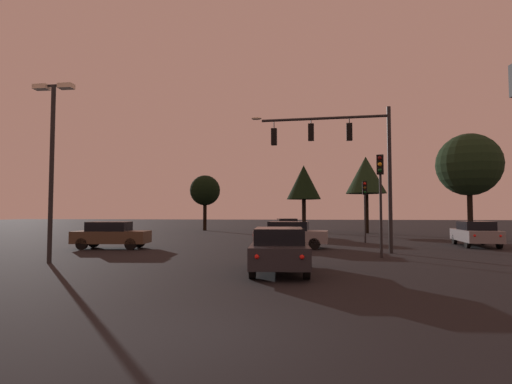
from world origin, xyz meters
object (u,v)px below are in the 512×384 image
car_far_lane (475,233)px  parking_lot_lamp_post (52,147)px  tree_right_cluster (205,191)px  car_crossing_right (291,234)px  tree_center_horizon (304,183)px  car_nearside_lane (279,249)px  tree_behind_sign (469,165)px  tree_left_far (366,175)px  traffic_signal_mast_arm (344,149)px  car_crossing_left (111,235)px  traffic_light_corner_left (365,199)px  traffic_light_corner_right (380,185)px  car_parked_lot (287,227)px

car_far_lane → parking_lot_lamp_post: (-20.62, -10.29, 3.93)m
tree_right_cluster → car_crossing_right: bearing=-64.2°
car_crossing_right → tree_center_horizon: size_ratio=0.61×
car_nearside_lane → tree_center_horizon: (1.00, 28.71, 4.42)m
tree_behind_sign → tree_left_far: 10.50m
parking_lot_lamp_post → tree_center_horizon: bearing=69.1°
car_crossing_right → parking_lot_lamp_post: parking_lot_lamp_post is taller
traffic_signal_mast_arm → car_nearside_lane: 8.98m
car_crossing_left → car_crossing_right: same height
traffic_light_corner_left → tree_behind_sign: (8.61, 4.82, 2.77)m
tree_behind_sign → tree_right_cluster: size_ratio=1.29×
car_nearside_lane → tree_left_far: size_ratio=0.59×
car_crossing_left → car_far_lane: (21.16, 3.95, 0.00)m
car_crossing_left → traffic_light_corner_right: bearing=-11.5°
traffic_signal_mast_arm → parking_lot_lamp_post: bearing=-155.4°
traffic_light_corner_right → car_crossing_right: 6.70m
car_parked_lot → tree_center_horizon: 8.74m
traffic_light_corner_left → tree_left_far: bearing=80.7°
car_crossing_left → tree_left_far: 26.03m
tree_right_cluster → car_nearside_lane: bearing=-71.7°
traffic_light_corner_right → tree_right_cluster: size_ratio=0.74×
car_far_lane → traffic_light_corner_left: bearing=162.5°
tree_behind_sign → traffic_signal_mast_arm: bearing=-133.1°
car_crossing_right → tree_center_horizon: (0.87, 19.26, 4.42)m
parking_lot_lamp_post → tree_center_horizon: 29.18m
car_crossing_right → tree_behind_sign: tree_behind_sign is taller
tree_behind_sign → tree_center_horizon: tree_behind_sign is taller
car_crossing_right → tree_left_far: 19.35m
traffic_signal_mast_arm → car_crossing_left: traffic_signal_mast_arm is taller
parking_lot_lamp_post → tree_right_cluster: parking_lot_lamp_post is taller
car_far_lane → tree_left_far: size_ratio=0.61×
car_nearside_lane → car_crossing_right: 9.45m
parking_lot_lamp_post → tree_behind_sign: bearing=36.5°
car_crossing_right → tree_right_cluster: size_ratio=0.69×
car_crossing_right → parking_lot_lamp_post: bearing=-140.1°
traffic_light_corner_left → tree_center_horizon: 15.70m
traffic_light_corner_left → tree_right_cluster: tree_right_cluster is taller
parking_lot_lamp_post → tree_right_cluster: bearing=91.6°
car_crossing_left → car_far_lane: 21.52m
car_parked_lot → tree_left_far: bearing=35.6°
traffic_light_corner_right → parking_lot_lamp_post: size_ratio=0.64×
car_crossing_left → tree_left_far: tree_left_far is taller
traffic_signal_mast_arm → car_nearside_lane: size_ratio=1.65×
tree_right_cluster → tree_left_far: bearing=-13.3°
tree_left_far → traffic_light_corner_right: bearing=-97.2°
car_parked_lot → tree_behind_sign: size_ratio=0.54×
car_parked_lot → traffic_light_corner_right: bearing=-73.5°
car_far_lane → car_parked_lot: same height
car_crossing_left → car_crossing_right: (10.09, 1.64, 0.00)m
traffic_light_corner_left → car_far_lane: (6.19, -1.95, -2.15)m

